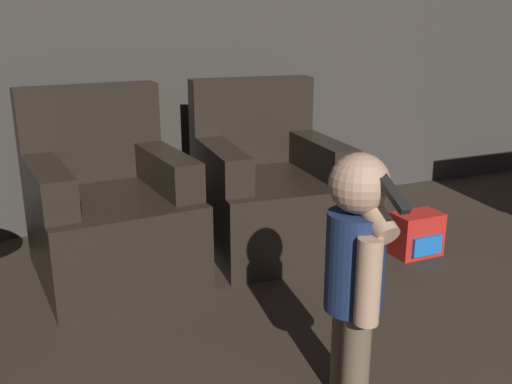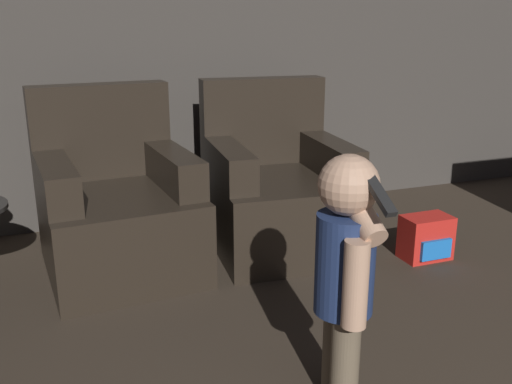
{
  "view_description": "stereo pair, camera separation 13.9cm",
  "coord_description": "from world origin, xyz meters",
  "px_view_note": "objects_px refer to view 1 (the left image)",
  "views": [
    {
      "loc": [
        -1.36,
        0.77,
        1.32
      ],
      "look_at": [
        -0.39,
        2.97,
        0.6
      ],
      "focal_mm": 40.0,
      "sensor_mm": 36.0,
      "label": 1
    },
    {
      "loc": [
        -1.24,
        0.72,
        1.32
      ],
      "look_at": [
        -0.39,
        2.97,
        0.6
      ],
      "focal_mm": 40.0,
      "sensor_mm": 36.0,
      "label": 2
    }
  ],
  "objects_px": {
    "toy_backpack": "(417,234)",
    "person_toddler": "(356,262)",
    "armchair_left": "(109,212)",
    "armchair_right": "(268,191)"
  },
  "relations": [
    {
      "from": "person_toddler",
      "to": "armchair_right",
      "type": "bearing_deg",
      "value": 179.69
    },
    {
      "from": "armchair_left",
      "to": "toy_backpack",
      "type": "relative_size",
      "value": 3.54
    },
    {
      "from": "armchair_right",
      "to": "toy_backpack",
      "type": "distance_m",
      "value": 0.91
    },
    {
      "from": "armchair_left",
      "to": "person_toddler",
      "type": "height_order",
      "value": "armchair_left"
    },
    {
      "from": "person_toddler",
      "to": "toy_backpack",
      "type": "bearing_deg",
      "value": 145.56
    },
    {
      "from": "armchair_left",
      "to": "armchair_right",
      "type": "xyz_separation_m",
      "value": [
        0.94,
        -0.0,
        0.0
      ]
    },
    {
      "from": "toy_backpack",
      "to": "person_toddler",
      "type": "bearing_deg",
      "value": -138.09
    },
    {
      "from": "toy_backpack",
      "to": "armchair_left",
      "type": "bearing_deg",
      "value": 162.93
    },
    {
      "from": "armchair_right",
      "to": "person_toddler",
      "type": "distance_m",
      "value": 1.55
    },
    {
      "from": "armchair_left",
      "to": "toy_backpack",
      "type": "height_order",
      "value": "armchair_left"
    }
  ]
}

